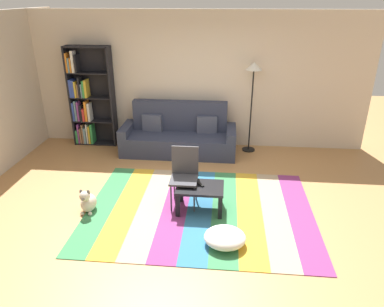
% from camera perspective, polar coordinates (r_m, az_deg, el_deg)
% --- Properties ---
extents(ground_plane, '(14.00, 14.00, 0.00)m').
position_cam_1_polar(ground_plane, '(5.51, -1.27, -8.23)').
color(ground_plane, '#B27F4C').
extents(back_wall, '(6.80, 0.10, 2.70)m').
position_cam_1_polar(back_wall, '(7.38, 0.98, 11.52)').
color(back_wall, beige).
rests_on(back_wall, ground_plane).
extents(rug, '(3.32, 2.50, 0.01)m').
position_cam_1_polar(rug, '(5.40, 1.23, -8.93)').
color(rug, '#387F4C').
rests_on(rug, ground_plane).
extents(couch, '(2.26, 0.80, 1.00)m').
position_cam_1_polar(couch, '(7.20, -2.10, 2.76)').
color(couch, '#2D3347').
rests_on(couch, ground_plane).
extents(bookshelf, '(0.90, 0.28, 2.04)m').
position_cam_1_polar(bookshelf, '(7.76, -16.34, 8.03)').
color(bookshelf, black).
rests_on(bookshelf, ground_plane).
extents(coffee_table, '(0.68, 0.49, 0.39)m').
position_cam_1_polar(coffee_table, '(5.24, 1.28, -5.98)').
color(coffee_table, black).
rests_on(coffee_table, rug).
extents(pouf, '(0.53, 0.48, 0.21)m').
position_cam_1_polar(pouf, '(4.69, 5.26, -13.17)').
color(pouf, white).
rests_on(pouf, rug).
extents(dog, '(0.22, 0.35, 0.40)m').
position_cam_1_polar(dog, '(5.51, -16.23, -7.39)').
color(dog, beige).
rests_on(dog, ground_plane).
extents(standing_lamp, '(0.32, 0.32, 1.78)m').
position_cam_1_polar(standing_lamp, '(7.04, 9.73, 11.75)').
color(standing_lamp, black).
rests_on(standing_lamp, ground_plane).
extents(tv_remote, '(0.12, 0.15, 0.02)m').
position_cam_1_polar(tv_remote, '(5.24, 1.34, -4.92)').
color(tv_remote, black).
rests_on(tv_remote, coffee_table).
extents(folding_chair, '(0.40, 0.40, 0.90)m').
position_cam_1_polar(folding_chair, '(5.32, -1.21, -2.87)').
color(folding_chair, '#38383D').
rests_on(folding_chair, ground_plane).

